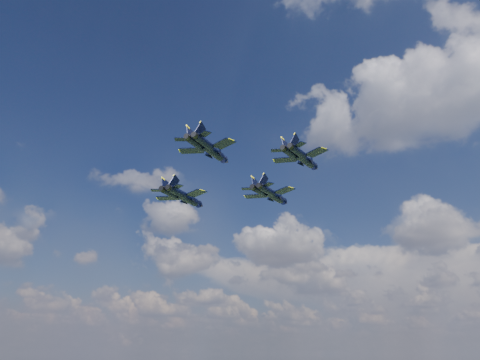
% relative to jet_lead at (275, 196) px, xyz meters
% --- Properties ---
extents(jet_lead, '(13.56, 17.29, 4.16)m').
position_rel_jet_lead_xyz_m(jet_lead, '(0.00, 0.00, 0.00)').
color(jet_lead, black).
extents(jet_left, '(13.22, 17.22, 4.08)m').
position_rel_jet_lead_xyz_m(jet_left, '(-14.02, -16.26, -2.34)').
color(jet_left, black).
extents(jet_right, '(11.94, 15.13, 3.65)m').
position_rel_jet_lead_xyz_m(jet_right, '(16.34, -14.73, 0.66)').
color(jet_right, black).
extents(jet_slot, '(11.97, 15.65, 3.70)m').
position_rel_jet_lead_xyz_m(jet_slot, '(4.17, -29.63, 0.23)').
color(jet_slot, black).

